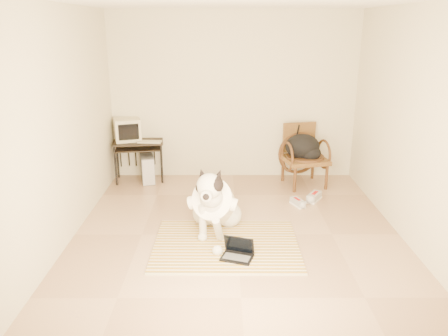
{
  "coord_description": "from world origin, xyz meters",
  "views": [
    {
      "loc": [
        -0.17,
        -4.85,
        2.45
      ],
      "look_at": [
        -0.16,
        0.01,
        0.86
      ],
      "focal_mm": 35.0,
      "sensor_mm": 36.0,
      "label": 1
    }
  ],
  "objects_px": {
    "crt_monitor": "(127,129)",
    "pc_tower": "(147,168)",
    "backpack": "(304,148)",
    "laptop": "(238,252)",
    "dog": "(215,204)",
    "computer_desk": "(138,147)",
    "rattan_chair": "(304,155)"
  },
  "relations": [
    {
      "from": "dog",
      "to": "backpack",
      "type": "xyz_separation_m",
      "value": [
        1.37,
        1.67,
        0.25
      ]
    },
    {
      "from": "rattan_chair",
      "to": "dog",
      "type": "bearing_deg",
      "value": -128.51
    },
    {
      "from": "dog",
      "to": "pc_tower",
      "type": "xyz_separation_m",
      "value": [
        -1.14,
        1.88,
        -0.15
      ]
    },
    {
      "from": "laptop",
      "to": "rattan_chair",
      "type": "height_order",
      "value": "rattan_chair"
    },
    {
      "from": "dog",
      "to": "computer_desk",
      "type": "distance_m",
      "value": 2.31
    },
    {
      "from": "rattan_chair",
      "to": "crt_monitor",
      "type": "bearing_deg",
      "value": 174.93
    },
    {
      "from": "computer_desk",
      "to": "dog",
      "type": "bearing_deg",
      "value": -56.41
    },
    {
      "from": "laptop",
      "to": "rattan_chair",
      "type": "relative_size",
      "value": 0.41
    },
    {
      "from": "crt_monitor",
      "to": "pc_tower",
      "type": "relative_size",
      "value": 0.99
    },
    {
      "from": "backpack",
      "to": "pc_tower",
      "type": "bearing_deg",
      "value": 175.3
    },
    {
      "from": "crt_monitor",
      "to": "backpack",
      "type": "xyz_separation_m",
      "value": [
        2.82,
        -0.33,
        -0.22
      ]
    },
    {
      "from": "computer_desk",
      "to": "rattan_chair",
      "type": "height_order",
      "value": "rattan_chair"
    },
    {
      "from": "dog",
      "to": "computer_desk",
      "type": "bearing_deg",
      "value": 123.59
    },
    {
      "from": "pc_tower",
      "to": "rattan_chair",
      "type": "height_order",
      "value": "rattan_chair"
    },
    {
      "from": "dog",
      "to": "crt_monitor",
      "type": "height_order",
      "value": "crt_monitor"
    },
    {
      "from": "dog",
      "to": "laptop",
      "type": "relative_size",
      "value": 3.35
    },
    {
      "from": "dog",
      "to": "rattan_chair",
      "type": "xyz_separation_m",
      "value": [
        1.39,
        1.75,
        0.11
      ]
    },
    {
      "from": "dog",
      "to": "backpack",
      "type": "relative_size",
      "value": 2.42
    },
    {
      "from": "computer_desk",
      "to": "pc_tower",
      "type": "bearing_deg",
      "value": -17.24
    },
    {
      "from": "crt_monitor",
      "to": "pc_tower",
      "type": "bearing_deg",
      "value": -21.36
    },
    {
      "from": "computer_desk",
      "to": "rattan_chair",
      "type": "distance_m",
      "value": 2.67
    },
    {
      "from": "crt_monitor",
      "to": "backpack",
      "type": "height_order",
      "value": "crt_monitor"
    },
    {
      "from": "laptop",
      "to": "backpack",
      "type": "bearing_deg",
      "value": 64.52
    },
    {
      "from": "laptop",
      "to": "backpack",
      "type": "xyz_separation_m",
      "value": [
        1.11,
        2.32,
        0.55
      ]
    },
    {
      "from": "dog",
      "to": "pc_tower",
      "type": "height_order",
      "value": "dog"
    },
    {
      "from": "crt_monitor",
      "to": "pc_tower",
      "type": "height_order",
      "value": "crt_monitor"
    },
    {
      "from": "crt_monitor",
      "to": "pc_tower",
      "type": "xyz_separation_m",
      "value": [
        0.31,
        -0.12,
        -0.62
      ]
    },
    {
      "from": "crt_monitor",
      "to": "rattan_chair",
      "type": "xyz_separation_m",
      "value": [
        2.84,
        -0.25,
        -0.36
      ]
    },
    {
      "from": "laptop",
      "to": "crt_monitor",
      "type": "height_order",
      "value": "crt_monitor"
    },
    {
      "from": "backpack",
      "to": "crt_monitor",
      "type": "bearing_deg",
      "value": 173.35
    },
    {
      "from": "backpack",
      "to": "dog",
      "type": "bearing_deg",
      "value": -129.38
    },
    {
      "from": "crt_monitor",
      "to": "rattan_chair",
      "type": "bearing_deg",
      "value": -5.07
    }
  ]
}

